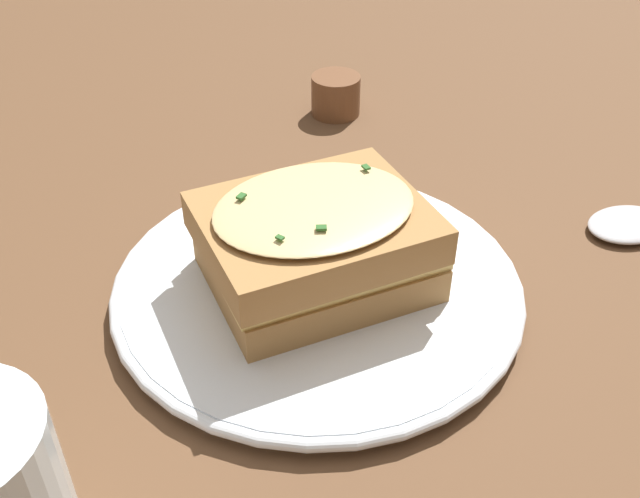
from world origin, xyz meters
TOP-DOWN VIEW (x-y plane):
  - ground_plane at (0.00, 0.00)m, footprint 2.40×2.40m
  - dinner_plate at (-0.02, 0.00)m, footprint 0.26×0.26m
  - sandwich at (-0.02, 0.01)m, footprint 0.14×0.12m
  - spoon at (-0.27, 0.01)m, footprint 0.18×0.05m
  - condiment_pot at (-0.13, -0.24)m, footprint 0.04×0.04m

SIDE VIEW (x-z plane):
  - ground_plane at x=0.00m, z-range 0.00..0.00m
  - spoon at x=-0.27m, z-range 0.00..0.01m
  - dinner_plate at x=-0.02m, z-range 0.00..0.01m
  - condiment_pot at x=-0.13m, z-range 0.00..0.04m
  - sandwich at x=-0.02m, z-range 0.01..0.08m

